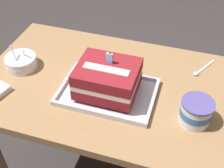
{
  "coord_description": "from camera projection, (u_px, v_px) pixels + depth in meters",
  "views": [
    {
      "loc": [
        0.25,
        -0.87,
        1.53
      ],
      "look_at": [
        -0.01,
        -0.03,
        0.73
      ],
      "focal_mm": 47.36,
      "sensor_mm": 36.0,
      "label": 1
    }
  ],
  "objects": [
    {
      "name": "dining_table",
      "position": [
        116.0,
        103.0,
        1.3
      ],
      "size": [
        1.15,
        0.68,
        0.7
      ],
      "color": "#9E754C",
      "rests_on": "ground_plane"
    },
    {
      "name": "ice_cream_tub",
      "position": [
        196.0,
        112.0,
        1.05
      ],
      "size": [
        0.12,
        0.12,
        0.09
      ],
      "color": "white",
      "rests_on": "dining_table"
    },
    {
      "name": "birthday_cake",
      "position": [
        108.0,
        79.0,
        1.13
      ],
      "size": [
        0.23,
        0.19,
        0.17
      ],
      "color": "maroon",
      "rests_on": "foil_tray"
    },
    {
      "name": "foil_tray",
      "position": [
        108.0,
        93.0,
        1.18
      ],
      "size": [
        0.38,
        0.26,
        0.02
      ],
      "color": "silver",
      "rests_on": "dining_table"
    },
    {
      "name": "serving_spoon_near_tray",
      "position": [
        200.0,
        71.0,
        1.29
      ],
      "size": [
        0.09,
        0.14,
        0.01
      ],
      "color": "silver",
      "rests_on": "dining_table"
    },
    {
      "name": "bowl_stack",
      "position": [
        21.0,
        62.0,
        1.3
      ],
      "size": [
        0.14,
        0.14,
        0.11
      ],
      "color": "white",
      "rests_on": "dining_table"
    }
  ]
}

